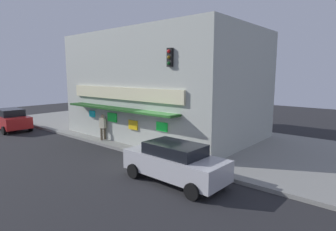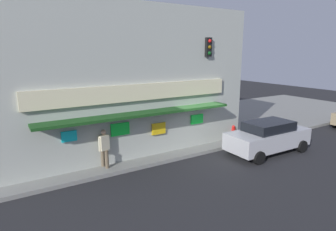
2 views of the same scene
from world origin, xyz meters
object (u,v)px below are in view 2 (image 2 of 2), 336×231
object	(u,v)px
pedestrian	(104,147)
parked_car_silver	(268,137)
potted_plant_by_doorway	(131,142)
fire_hydrant	(233,132)
traffic_light	(205,76)
trash_can	(165,137)

from	to	relation	value
pedestrian	parked_car_silver	xyz separation A→B (m)	(7.96, -2.19, -0.24)
pedestrian	potted_plant_by_doorway	size ratio (longest dim) A/B	1.55
fire_hydrant	pedestrian	distance (m)	7.90
traffic_light	fire_hydrant	bearing A→B (deg)	-3.68
parked_car_silver	traffic_light	bearing A→B (deg)	131.30
pedestrian	potted_plant_by_doorway	world-z (taller)	pedestrian
traffic_light	pedestrian	world-z (taller)	traffic_light
trash_can	parked_car_silver	distance (m)	5.34
traffic_light	pedestrian	xyz separation A→B (m)	(-5.75, -0.33, -2.80)
traffic_light	parked_car_silver	distance (m)	4.53
fire_hydrant	parked_car_silver	xyz separation A→B (m)	(0.09, -2.38, 0.32)
traffic_light	pedestrian	distance (m)	6.40
trash_can	fire_hydrant	bearing A→B (deg)	-13.12
fire_hydrant	potted_plant_by_doorway	world-z (taller)	potted_plant_by_doorway
traffic_light	parked_car_silver	world-z (taller)	traffic_light
fire_hydrant	trash_can	xyz separation A→B (m)	(-4.07, 0.95, 0.07)
traffic_light	trash_can	world-z (taller)	traffic_light
trash_can	potted_plant_by_doorway	world-z (taller)	potted_plant_by_doorway
potted_plant_by_doorway	parked_car_silver	world-z (taller)	parked_car_silver
fire_hydrant	trash_can	size ratio (longest dim) A/B	0.88
traffic_light	potted_plant_by_doorway	world-z (taller)	traffic_light
traffic_light	fire_hydrant	world-z (taller)	traffic_light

